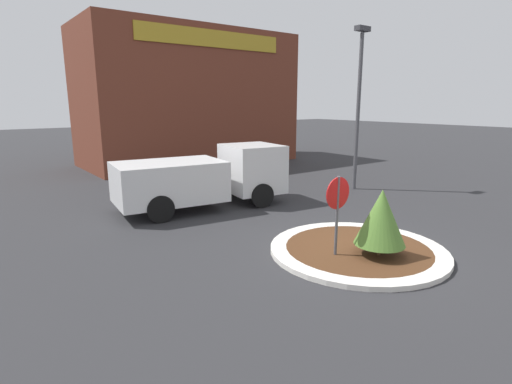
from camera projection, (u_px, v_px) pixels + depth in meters
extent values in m
plane|color=#2D2D30|center=(357.00, 252.00, 10.16)|extent=(120.00, 120.00, 0.00)
cylinder|color=silver|center=(357.00, 250.00, 10.14)|extent=(4.43, 4.43, 0.12)
cylinder|color=#4C2D19|center=(357.00, 250.00, 10.14)|extent=(3.64, 3.64, 0.12)
cylinder|color=#4C4C51|center=(337.00, 219.00, 9.48)|extent=(0.07, 0.07, 2.05)
cylinder|color=#B71414|center=(338.00, 193.00, 9.35)|extent=(0.77, 0.03, 0.77)
cylinder|color=brown|center=(379.00, 250.00, 9.61)|extent=(0.08, 0.08, 0.28)
cone|color=#4C752D|center=(381.00, 217.00, 9.43)|extent=(1.21, 1.21, 1.35)
cube|color=silver|center=(252.00, 168.00, 15.17)|extent=(2.18, 2.36, 1.77)
cube|color=silver|center=(169.00, 182.00, 13.65)|extent=(3.86, 2.69, 1.36)
cube|color=black|center=(267.00, 159.00, 15.43)|extent=(0.28, 1.89, 0.62)
cylinder|color=black|center=(236.00, 185.00, 16.14)|extent=(0.91, 0.36, 0.89)
cylinder|color=black|center=(262.00, 196.00, 14.39)|extent=(0.91, 0.36, 0.89)
cylinder|color=black|center=(144.00, 196.00, 14.35)|extent=(0.91, 0.36, 0.89)
cylinder|color=black|center=(160.00, 209.00, 12.60)|extent=(0.91, 0.36, 0.89)
cube|color=brown|center=(189.00, 98.00, 24.71)|extent=(12.65, 6.00, 7.93)
cube|color=#B28E23|center=(213.00, 38.00, 21.66)|extent=(8.85, 0.08, 0.90)
cylinder|color=#4C4C51|center=(358.00, 114.00, 16.90)|extent=(0.16, 0.16, 6.50)
cube|color=#38383D|center=(363.00, 29.00, 16.16)|extent=(0.70, 0.30, 0.20)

